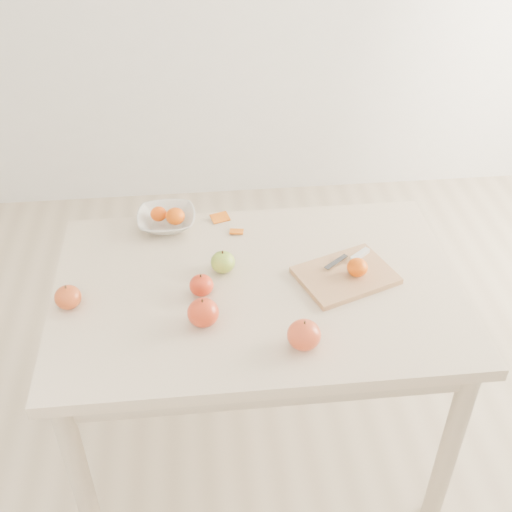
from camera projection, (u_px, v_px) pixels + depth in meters
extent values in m
plane|color=#C6B293|center=(257.00, 442.00, 2.35)|extent=(3.50, 3.50, 0.00)
cube|color=beige|center=(258.00, 290.00, 1.90)|extent=(1.20, 0.80, 0.04)
cylinder|color=#BCAA8E|center=(102.00, 318.00, 2.36)|extent=(0.06, 0.06, 0.71)
cylinder|color=#BCAA8E|center=(389.00, 298.00, 2.44)|extent=(0.06, 0.06, 0.71)
cylinder|color=#BCAA8E|center=(81.00, 481.00, 1.82)|extent=(0.06, 0.06, 0.71)
cylinder|color=#BCAA8E|center=(450.00, 448.00, 1.91)|extent=(0.06, 0.06, 0.71)
cube|color=#A97954|center=(346.00, 275.00, 1.91)|extent=(0.33, 0.28, 0.02)
ellipsoid|color=#D14D07|center=(357.00, 267.00, 1.89)|extent=(0.06, 0.06, 0.05)
imported|color=silver|center=(167.00, 220.00, 2.12)|extent=(0.19, 0.19, 0.05)
ellipsoid|color=#D54F07|center=(159.00, 214.00, 2.11)|extent=(0.05, 0.05, 0.05)
ellipsoid|color=#D55807|center=(175.00, 216.00, 2.10)|extent=(0.06, 0.06, 0.06)
cube|color=#CF5B0E|center=(220.00, 219.00, 2.16)|extent=(0.07, 0.06, 0.01)
cube|color=#D45F0F|center=(237.00, 232.00, 2.10)|extent=(0.05, 0.04, 0.01)
cube|color=silver|center=(360.00, 255.00, 1.97)|extent=(0.07, 0.06, 0.01)
cube|color=#3C3E44|center=(336.00, 262.00, 1.94)|extent=(0.08, 0.07, 0.00)
ellipsoid|color=#5F8E24|center=(223.00, 262.00, 1.92)|extent=(0.07, 0.07, 0.07)
ellipsoid|color=maroon|center=(68.00, 297.00, 1.80)|extent=(0.08, 0.08, 0.07)
ellipsoid|color=#A20E11|center=(304.00, 335.00, 1.67)|extent=(0.09, 0.09, 0.08)
ellipsoid|color=maroon|center=(201.00, 285.00, 1.84)|extent=(0.07, 0.07, 0.06)
ellipsoid|color=#931209|center=(203.00, 313.00, 1.74)|extent=(0.09, 0.09, 0.08)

